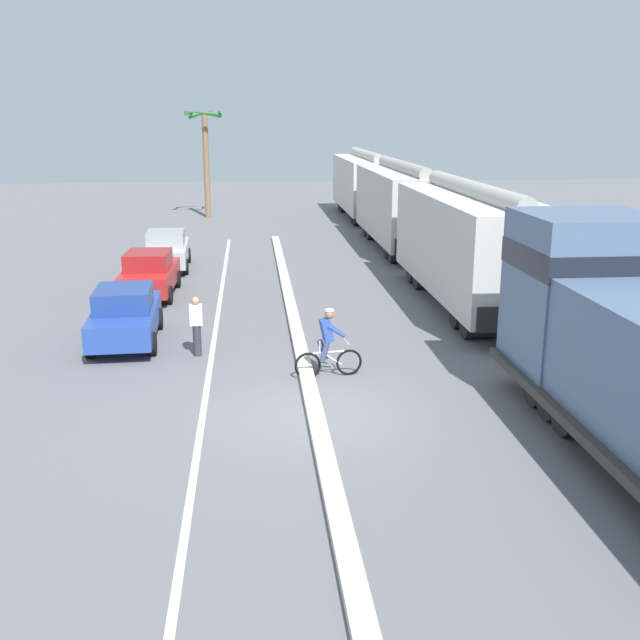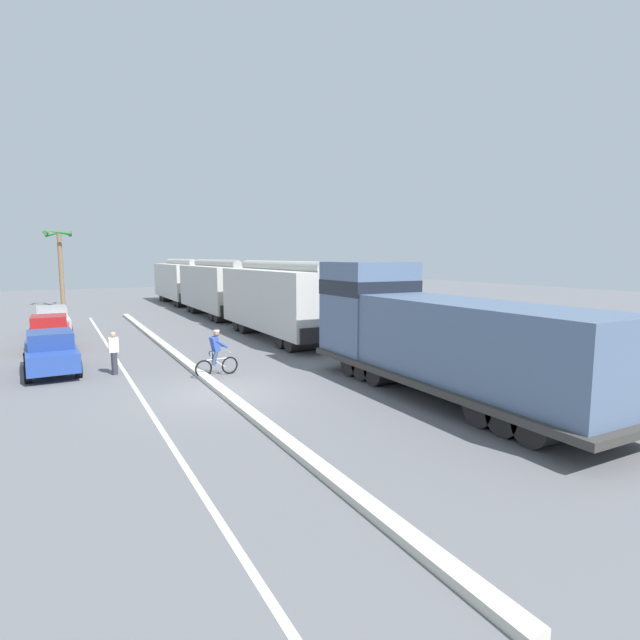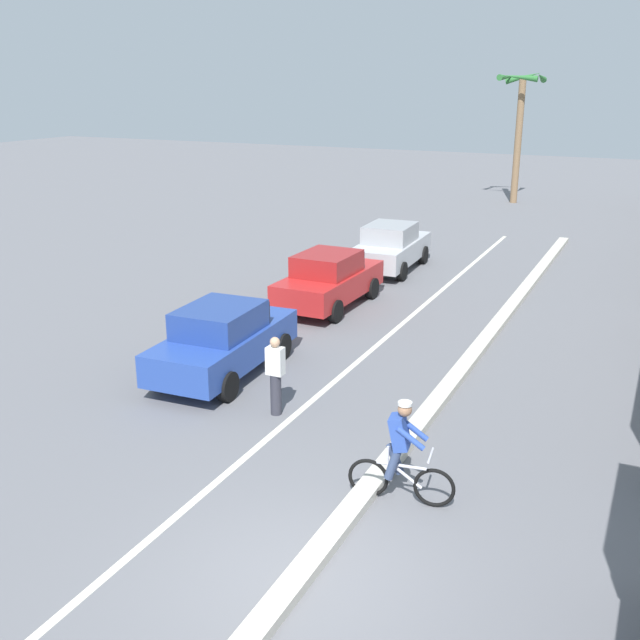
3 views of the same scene
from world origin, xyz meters
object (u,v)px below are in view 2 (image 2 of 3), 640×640
Objects in this scene: parked_car_silver at (52,320)px; cyclist at (216,354)px; parked_car_blue at (51,352)px; hopper_car_trailing at (180,281)px; pedestrian_by_cars at (114,352)px; locomotive at (430,338)px; hopper_car_middle at (216,288)px; parked_car_red at (50,332)px; palm_tree_near at (60,253)px; hopper_car_lead at (279,300)px.

cyclist is at bearing -69.27° from parked_car_silver.
parked_car_blue is 2.49× the size of cyclist.
hopper_car_trailing is 28.66m from parked_car_blue.
hopper_car_trailing is 2.49× the size of parked_car_silver.
hopper_car_trailing is at bearing 72.56° from pedestrian_by_cars.
pedestrian_by_cars is at bearing -80.47° from parked_car_silver.
parked_car_silver is 2.48× the size of cyclist.
parked_car_blue is 1.00× the size of parked_car_silver.
parked_car_blue is 2.64× the size of pedestrian_by_cars.
locomotive is 23.76m from hopper_car_middle.
palm_tree_near is at bearing 87.51° from parked_car_red.
locomotive is 18.25m from parked_car_red.
palm_tree_near reaches higher than pedestrian_by_cars.
cyclist is 0.25× the size of palm_tree_near.
hopper_car_trailing is (0.00, 35.36, 0.28)m from locomotive.
hopper_car_lead is at bearing 90.00° from locomotive.
parked_car_blue is 5.77m from parked_car_red.
palm_tree_near reaches higher than locomotive.
locomotive reaches higher than hopper_car_trailing.
hopper_car_middle is 19.12m from cyclist.
hopper_car_trailing is at bearing 67.76° from parked_car_blue.
hopper_car_lead is 6.18× the size of cyclist.
hopper_car_trailing is 1.56× the size of palm_tree_near.
locomotive reaches higher than pedestrian_by_cars.
hopper_car_lead is 2.50× the size of parked_car_red.
palm_tree_near is 4.19× the size of pedestrian_by_cars.
palm_tree_near is at bearing 87.12° from parked_car_silver.
parked_car_blue is at bearing 146.51° from pedestrian_by_cars.
hopper_car_middle is 11.60m from hopper_car_trailing.
hopper_car_lead is 2.48× the size of parked_car_blue.
parked_car_blue and parked_car_red have the same top height.
hopper_car_lead is 1.56× the size of palm_tree_near.
cyclist is at bearing -59.34° from parked_car_red.
palm_tree_near is at bearing 105.31° from locomotive.
parked_car_red is 0.62× the size of palm_tree_near.
parked_car_silver is 17.23m from palm_tree_near.
hopper_car_trailing reaches higher than parked_car_blue.
hopper_car_middle is 11.64m from parked_car_silver.
cyclist is at bearing -129.21° from hopper_car_lead.
hopper_car_middle is 2.49× the size of parked_car_silver.
hopper_car_middle is (0.00, 23.76, 0.28)m from locomotive.
locomotive is at bearing -90.00° from hopper_car_middle.
hopper_car_middle is 18.47m from parked_car_blue.
hopper_car_lead is at bearing 28.10° from pedestrian_by_cars.
hopper_car_middle is at bearing 21.34° from parked_car_silver.
locomotive is 7.79m from cyclist.
hopper_car_trailing is 2.48× the size of parked_car_blue.
cyclist is at bearing -31.33° from pedestrian_by_cars.
parked_car_silver is (0.10, 4.92, 0.00)m from parked_car_red.
parked_car_blue is (-10.83, -14.90, -1.26)m from hopper_car_middle.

